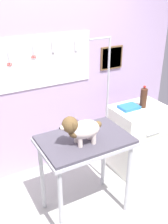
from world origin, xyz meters
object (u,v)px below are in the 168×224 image
at_px(cabinet_right, 137,137).
at_px(grooming_arm, 106,121).
at_px(grooming_table, 85,148).
at_px(dog, 80,129).
at_px(soda_bottle, 144,97).

bearing_deg(cabinet_right, grooming_arm, -175.38).
relative_size(grooming_table, grooming_arm, 0.51).
height_order(grooming_table, grooming_arm, grooming_arm).
height_order(dog, soda_bottle, dog).
relative_size(cabinet_right, soda_bottle, 3.10).
bearing_deg(soda_bottle, grooming_table, -160.67).
distance_m(grooming_table, grooming_arm, 0.55).
distance_m(grooming_table, cabinet_right, 1.12).
distance_m(cabinet_right, soda_bottle, 0.56).
xyz_separation_m(grooming_arm, cabinet_right, (0.54, 0.04, -0.40)).
bearing_deg(grooming_table, dog, -141.46).
distance_m(grooming_table, soda_bottle, 1.11).
distance_m(dog, soda_bottle, 1.19).
xyz_separation_m(grooming_table, cabinet_right, (0.99, 0.36, -0.37)).
bearing_deg(grooming_arm, cabinet_right, 4.62).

